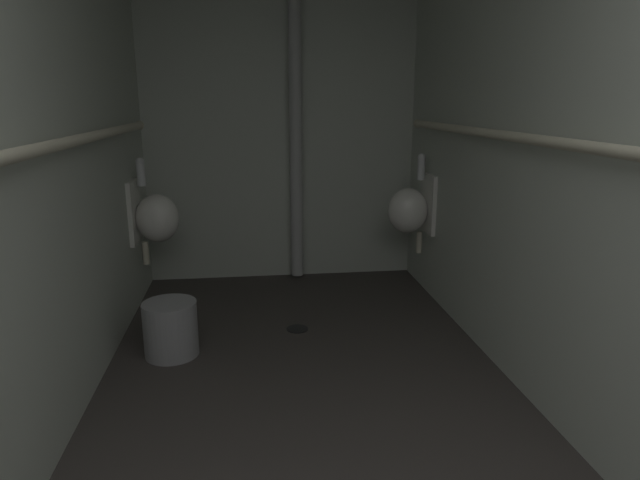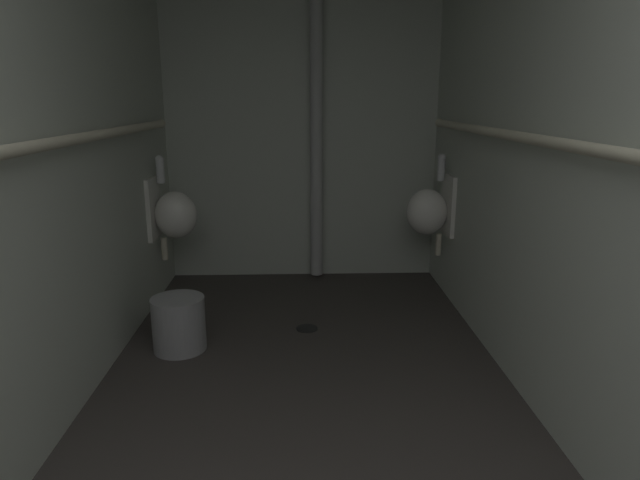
% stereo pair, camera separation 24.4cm
% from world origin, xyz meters
% --- Properties ---
extents(floor, '(2.28, 4.38, 0.08)m').
position_xyz_m(floor, '(0.00, 2.13, -0.04)').
color(floor, '#383330').
rests_on(floor, ground).
extents(wall_left, '(0.06, 4.38, 2.55)m').
position_xyz_m(wall_left, '(-1.11, 2.13, 1.27)').
color(wall_left, '#B8BFB2').
rests_on(wall_left, ground).
extents(wall_right, '(0.06, 4.38, 2.55)m').
position_xyz_m(wall_right, '(1.11, 2.13, 1.27)').
color(wall_right, '#B8BFB2').
rests_on(wall_right, ground).
extents(wall_back, '(2.28, 0.06, 2.55)m').
position_xyz_m(wall_back, '(0.00, 4.29, 1.27)').
color(wall_back, '#B8BFB2').
rests_on(wall_back, ground).
extents(urinal_left_mid, '(0.32, 0.30, 0.76)m').
position_xyz_m(urinal_left_mid, '(-0.93, 3.69, 0.65)').
color(urinal_left_mid, silver).
extents(urinal_right_mid, '(0.32, 0.30, 0.76)m').
position_xyz_m(urinal_right_mid, '(0.93, 3.73, 0.65)').
color(urinal_right_mid, silver).
extents(supply_pipe_left, '(0.06, 3.64, 0.06)m').
position_xyz_m(supply_pipe_left, '(-1.02, 2.10, 1.27)').
color(supply_pipe_left, beige).
extents(supply_pipe_right, '(0.06, 3.67, 0.06)m').
position_xyz_m(supply_pipe_right, '(1.02, 2.13, 1.27)').
color(supply_pipe_right, beige).
extents(standpipe_back_wall, '(0.10, 0.10, 2.50)m').
position_xyz_m(standpipe_back_wall, '(0.11, 4.18, 1.27)').
color(standpipe_back_wall, '#B2B2B2').
rests_on(standpipe_back_wall, ground).
extents(floor_drain, '(0.14, 0.14, 0.01)m').
position_xyz_m(floor_drain, '(0.02, 3.11, 0.00)').
color(floor_drain, black).
rests_on(floor_drain, ground).
extents(waste_bin, '(0.31, 0.31, 0.32)m').
position_xyz_m(waste_bin, '(-0.74, 2.84, 0.16)').
color(waste_bin, gray).
rests_on(waste_bin, ground).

